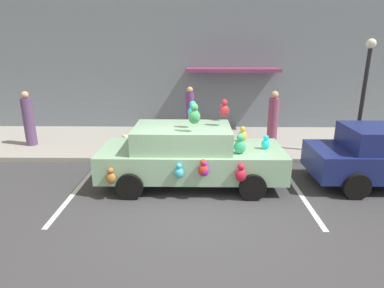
{
  "coord_description": "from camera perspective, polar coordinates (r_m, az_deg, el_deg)",
  "views": [
    {
      "loc": [
        0.03,
        -6.43,
        3.52
      ],
      "look_at": [
        -0.1,
        2.08,
        0.9
      ],
      "focal_mm": 30.56,
      "sensor_mm": 36.0,
      "label": 1
    }
  ],
  "objects": [
    {
      "name": "ground_plane",
      "position": [
        7.33,
        0.53,
        -11.6
      ],
      "size": [
        60.0,
        60.0,
        0.0
      ],
      "primitive_type": "plane",
      "color": "#38383A"
    },
    {
      "name": "sidewalk",
      "position": [
        11.93,
        0.68,
        0.33
      ],
      "size": [
        24.0,
        4.0,
        0.15
      ],
      "primitive_type": "cube",
      "color": "gray",
      "rests_on": "ground"
    },
    {
      "name": "storefront_building",
      "position": [
        13.57,
        0.83,
        15.73
      ],
      "size": [
        24.0,
        1.25,
        6.4
      ],
      "color": "slate",
      "rests_on": "ground"
    },
    {
      "name": "parking_stripe_front",
      "position": [
        8.6,
        18.16,
        -7.94
      ],
      "size": [
        0.12,
        3.6,
        0.01
      ],
      "primitive_type": "cube",
      "color": "silver",
      "rests_on": "ground"
    },
    {
      "name": "parking_stripe_rear",
      "position": [
        8.75,
        -19.55,
        -7.63
      ],
      "size": [
        0.12,
        3.6,
        0.01
      ],
      "primitive_type": "cube",
      "color": "silver",
      "rests_on": "ground"
    },
    {
      "name": "plush_covered_car",
      "position": [
        8.35,
        -0.38,
        -1.86
      ],
      "size": [
        4.63,
        2.11,
        2.21
      ],
      "color": "#89B791",
      "rests_on": "ground"
    },
    {
      "name": "teddy_bear_on_sidewalk",
      "position": [
        10.55,
        -11.27,
        -0.16
      ],
      "size": [
        0.34,
        0.28,
        0.64
      ],
      "color": "beige",
      "rests_on": "sidewalk"
    },
    {
      "name": "street_lamp_post",
      "position": [
        11.19,
        27.92,
        9.06
      ],
      "size": [
        0.28,
        0.28,
        3.52
      ],
      "color": "black",
      "rests_on": "sidewalk"
    },
    {
      "name": "pedestrian_near_shopfront",
      "position": [
        11.74,
        13.95,
        4.26
      ],
      "size": [
        0.35,
        0.35,
        1.83
      ],
      "color": "#873F5E",
      "rests_on": "sidewalk"
    },
    {
      "name": "pedestrian_walking_past",
      "position": [
        12.48,
        -26.61,
        3.7
      ],
      "size": [
        0.36,
        0.36,
        1.86
      ],
      "color": "#593F66",
      "rests_on": "sidewalk"
    },
    {
      "name": "pedestrian_by_lamp",
      "position": [
        12.17,
        -0.38,
        5.35
      ],
      "size": [
        0.31,
        0.31,
        1.88
      ],
      "color": "#62357B",
      "rests_on": "sidewalk"
    }
  ]
}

